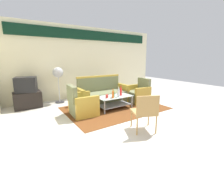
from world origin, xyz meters
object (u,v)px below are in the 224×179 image
object	(u,v)px
coffee_table	(114,100)
cup	(107,96)
bottle_green	(113,94)
tv_stand	(28,100)
bottle_orange	(113,95)
armchair_left	(82,105)
pedestal_fan	(58,75)
television	(26,85)
armchair_right	(138,94)
bottle_red	(121,92)
wicker_chair	(145,110)
couch	(102,95)
bottle_clear	(119,93)

from	to	relation	value
coffee_table	cup	xyz separation A→B (m)	(-0.31, -0.07, 0.19)
bottle_green	tv_stand	size ratio (longest dim) A/B	0.28
bottle_green	bottle_orange	distance (m)	0.12
coffee_table	bottle_green	xyz separation A→B (m)	(-0.09, -0.08, 0.22)
armchair_left	pedestal_fan	world-z (taller)	pedestal_fan
television	bottle_green	bearing A→B (deg)	156.31
armchair_right	bottle_red	distance (m)	0.98
wicker_chair	bottle_orange	bearing A→B (deg)	107.38
tv_stand	armchair_left	bearing A→B (deg)	-52.59
bottle_red	television	xyz separation A→B (m)	(-2.49, 1.66, 0.23)
coffee_table	bottle_red	size ratio (longest dim) A/B	3.44
couch	pedestal_fan	world-z (taller)	pedestal_fan
couch	bottle_orange	size ratio (longest dim) A/B	6.45
armchair_right	bottle_orange	size ratio (longest dim) A/B	3.01
coffee_table	cup	size ratio (longest dim) A/B	11.00
armchair_left	cup	bearing A→B (deg)	84.09
coffee_table	tv_stand	xyz separation A→B (m)	(-2.26, 1.62, -0.01)
bottle_green	bottle_orange	size ratio (longest dim) A/B	0.80
armchair_right	tv_stand	world-z (taller)	armchair_right
coffee_table	bottle_clear	distance (m)	0.30
coffee_table	pedestal_fan	bearing A→B (deg)	126.52
cup	couch	bearing A→B (deg)	69.44
coffee_table	wicker_chair	size ratio (longest dim) A/B	1.31
cup	bottle_clear	bearing A→B (deg)	-12.72
coffee_table	pedestal_fan	world-z (taller)	pedestal_fan
armchair_left	coffee_table	world-z (taller)	armchair_left
bottle_orange	television	size ratio (longest dim) A/B	0.41
cup	wicker_chair	distance (m)	1.61
couch	tv_stand	size ratio (longest dim) A/B	2.28
coffee_table	bottle_green	size ratio (longest dim) A/B	4.85
armchair_right	bottle_clear	distance (m)	1.17
bottle_red	tv_stand	world-z (taller)	bottle_red
armchair_left	bottle_green	size ratio (longest dim) A/B	3.75
bottle_red	television	distance (m)	3.00
bottle_green	cup	bearing A→B (deg)	175.73
coffee_table	armchair_left	bearing A→B (deg)	177.04
bottle_clear	tv_stand	bearing A→B (deg)	142.56
cup	tv_stand	world-z (taller)	tv_stand
armchair_left	bottle_green	world-z (taller)	armchair_left
cup	television	distance (m)	2.60
coffee_table	television	xyz separation A→B (m)	(-2.26, 1.63, 0.49)
armchair_left	coffee_table	bearing A→B (deg)	90.35
armchair_right	cup	size ratio (longest dim) A/B	8.50
armchair_left	coffee_table	size ratio (longest dim) A/B	0.77
bottle_green	wicker_chair	distance (m)	1.61
bottle_green	tv_stand	xyz separation A→B (m)	(-2.17, 1.71, -0.24)
bottle_red	wicker_chair	bearing A→B (deg)	-109.43
couch	cup	size ratio (longest dim) A/B	18.22
bottle_clear	television	distance (m)	2.93
couch	coffee_table	world-z (taller)	couch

